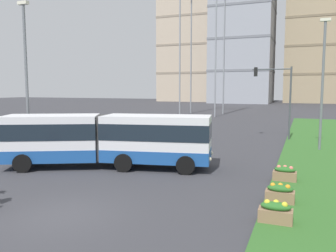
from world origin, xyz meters
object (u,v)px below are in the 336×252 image
at_px(streetlight_median, 323,80).
at_px(apartment_tower_centre, 319,21).
at_px(traffic_light_far_right, 278,91).
at_px(apartment_tower_westcentre, 243,42).
at_px(flower_planter_2, 285,173).
at_px(car_grey_wagon, 141,129).
at_px(articulated_bus, 108,139).
at_px(streetlight_left, 26,75).
at_px(apartment_tower_west, 194,48).
at_px(flower_planter_0, 276,212).
at_px(flower_planter_1, 280,193).

relative_size(streetlight_median, apartment_tower_centre, 0.18).
distance_m(traffic_light_far_right, apartment_tower_westcentre, 82.69).
bearing_deg(flower_planter_2, car_grey_wagon, 139.62).
xyz_separation_m(articulated_bus, streetlight_left, (-6.02, 0.25, 3.73)).
height_order(articulated_bus, traffic_light_far_right, traffic_light_far_right).
distance_m(car_grey_wagon, streetlight_left, 12.53).
xyz_separation_m(flower_planter_2, apartment_tower_centre, (4.12, 104.96, 25.35)).
xyz_separation_m(flower_planter_2, traffic_light_far_right, (-1.42, 14.39, 3.90)).
height_order(apartment_tower_west, apartment_tower_westcentre, apartment_tower_west).
bearing_deg(streetlight_median, traffic_light_far_right, 126.22).
height_order(flower_planter_0, apartment_tower_westcentre, apartment_tower_westcentre).
height_order(flower_planter_0, flower_planter_2, same).
relative_size(traffic_light_far_right, apartment_tower_centre, 0.12).
bearing_deg(articulated_bus, streetlight_left, 177.66).
height_order(articulated_bus, flower_planter_0, articulated_bus).
bearing_deg(streetlight_left, flower_planter_0, -19.17).
bearing_deg(streetlight_left, streetlight_median, 29.74).
distance_m(flower_planter_2, streetlight_left, 16.41).
bearing_deg(flower_planter_2, traffic_light_far_right, 95.65).
bearing_deg(flower_planter_0, apartment_tower_west, 108.70).
height_order(flower_planter_2, apartment_tower_west, apartment_tower_west).
distance_m(articulated_bus, flower_planter_0, 11.00).
bearing_deg(traffic_light_far_right, articulated_bus, -118.97).
bearing_deg(streetlight_median, apartment_tower_west, 112.50).
bearing_deg(car_grey_wagon, flower_planter_0, -51.91).
bearing_deg(flower_planter_0, flower_planter_2, 90.00).
height_order(articulated_bus, streetlight_left, streetlight_left).
bearing_deg(apartment_tower_west, flower_planter_2, -70.37).
xyz_separation_m(flower_planter_2, streetlight_left, (-15.64, -0.17, 4.96)).
distance_m(flower_planter_0, apartment_tower_centre, 113.51).
relative_size(flower_planter_0, flower_planter_2, 1.00).
bearing_deg(traffic_light_far_right, apartment_tower_westcentre, 101.76).
distance_m(articulated_bus, streetlight_median, 15.82).
distance_m(streetlight_left, apartment_tower_centre, 108.89).
distance_m(articulated_bus, flower_planter_1, 10.15).
xyz_separation_m(streetlight_left, apartment_tower_west, (-21.50, 104.28, 13.71)).
bearing_deg(car_grey_wagon, streetlight_median, -5.14).
height_order(apartment_tower_west, apartment_tower_centre, apartment_tower_centre).
distance_m(car_grey_wagon, apartment_tower_centre, 98.56).
xyz_separation_m(flower_planter_1, apartment_tower_centre, (4.12, 108.36, 25.35)).
relative_size(articulated_bus, flower_planter_0, 10.80).
height_order(articulated_bus, flower_planter_2, articulated_bus).
relative_size(car_grey_wagon, apartment_tower_centre, 0.09).
relative_size(flower_planter_1, flower_planter_2, 1.00).
bearing_deg(flower_planter_0, traffic_light_far_right, 94.07).
relative_size(flower_planter_0, apartment_tower_west, 0.03).
height_order(streetlight_left, streetlight_median, streetlight_left).
bearing_deg(apartment_tower_centre, articulated_bus, -97.43).
relative_size(traffic_light_far_right, streetlight_left, 0.65).
bearing_deg(car_grey_wagon, flower_planter_2, -40.38).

